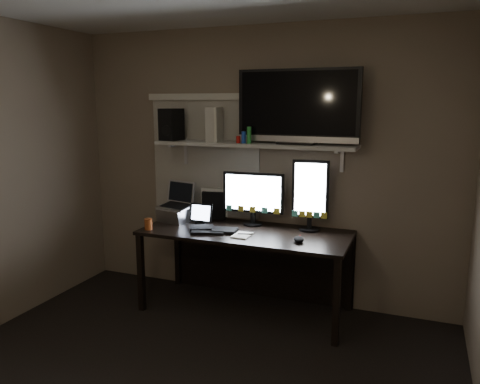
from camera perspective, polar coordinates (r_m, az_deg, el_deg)
The scene contains 18 objects.
back_wall at distance 4.31m, azimuth 2.44°, elevation 3.16°, with size 3.60×3.60×0.00m, color #80715C.
window_blinds at distance 4.50m, azimuth -4.27°, elevation 4.10°, with size 1.10×0.02×1.10m, color beige.
desk at distance 4.23m, azimuth 1.25°, elevation -6.66°, with size 1.80×0.75×0.73m.
wall_shelf at distance 4.12m, azimuth 1.67°, elevation 5.82°, with size 1.80×0.35×0.03m, color #B2B2AD.
monitor_landscape at distance 4.22m, azimuth 1.62°, elevation -0.77°, with size 0.56×0.06×0.49m, color black.
monitor_portrait at distance 4.07m, azimuth 8.55°, elevation -0.37°, with size 0.31×0.06×0.63m, color black.
keyboard at distance 4.09m, azimuth -3.30°, elevation -4.55°, with size 0.43×0.17×0.03m, color black.
mouse at distance 3.78m, azimuth 7.20°, elevation -5.74°, with size 0.08×0.12×0.04m, color black.
notepad at distance 3.92m, azimuth 0.27°, elevation -5.30°, with size 0.14×0.19×0.01m, color white.
tablet at distance 4.29m, azimuth -4.71°, elevation -2.67°, with size 0.22×0.09×0.19m, color black.
file_sorter at distance 4.48m, azimuth -3.13°, elevation -1.46°, with size 0.22×0.10×0.28m, color black.
laptop at distance 4.40m, azimuth -7.87°, elevation -1.27°, with size 0.32×0.26×0.36m, color #B6B6BB.
cup at distance 4.18m, azimuth -11.11°, elevation -3.85°, with size 0.07×0.07×0.10m, color #96421B.
sticky_notes at distance 4.10m, azimuth -4.28°, elevation -4.65°, with size 0.33×0.24×0.00m, color gold, non-canonical shape.
tv at distance 3.99m, azimuth 7.05°, elevation 10.27°, with size 1.04×0.19×0.62m, color black.
game_console at distance 4.27m, azimuth -2.99°, elevation 8.23°, with size 0.08×0.26×0.30m, color beige.
speaker at distance 4.42m, azimuth -8.35°, elevation 8.14°, with size 0.16×0.19×0.29m, color black.
bottles at distance 4.06m, azimuth 0.45°, elevation 6.99°, with size 0.23×0.05×0.15m, color #A50F0C, non-canonical shape.
Camera 1 is at (1.38, -2.24, 1.83)m, focal length 35.00 mm.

